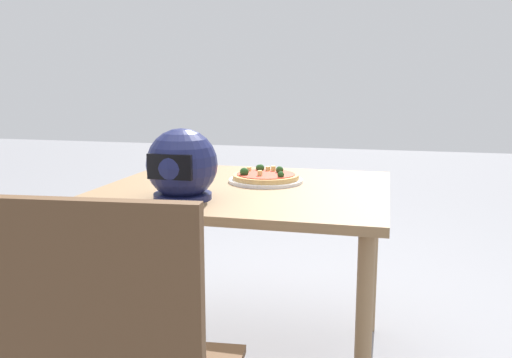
# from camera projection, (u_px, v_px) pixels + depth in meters

# --- Properties ---
(dining_table) EXTENTS (1.05, 0.92, 0.71)m
(dining_table) POSITION_uv_depth(u_px,v_px,m) (246.00, 208.00, 2.00)
(dining_table) COLOR olive
(dining_table) RESTS_ON ground
(pizza_plate) EXTENTS (0.29, 0.29, 0.01)m
(pizza_plate) POSITION_uv_depth(u_px,v_px,m) (266.00, 180.00, 2.07)
(pizza_plate) COLOR white
(pizza_plate) RESTS_ON dining_table
(pizza) EXTENTS (0.26, 0.26, 0.05)m
(pizza) POSITION_uv_depth(u_px,v_px,m) (265.00, 176.00, 2.07)
(pizza) COLOR tan
(pizza) RESTS_ON pizza_plate
(motorcycle_helmet) EXTENTS (0.24, 0.24, 0.24)m
(motorcycle_helmet) POSITION_uv_depth(u_px,v_px,m) (182.00, 166.00, 1.76)
(motorcycle_helmet) COLOR #191E4C
(motorcycle_helmet) RESTS_ON dining_table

